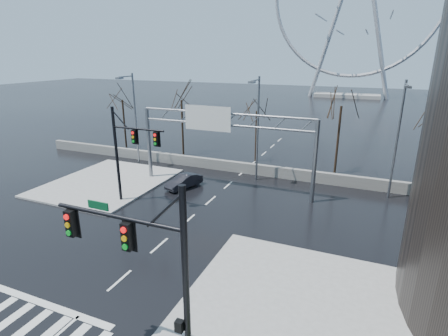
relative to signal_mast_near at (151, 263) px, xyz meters
The scene contains 16 objects.
ground 8.15m from the signal_mast_near, 141.85° to the left, with size 260.00×260.00×0.00m, color black.
sidewalk_right_ext 9.12m from the signal_mast_near, 51.18° to the left, with size 12.00×10.00×0.15m, color gray.
sidewalk_far 23.25m from the signal_mast_near, 135.18° to the left, with size 10.00×12.00×0.15m, color gray.
barrier_wall 24.96m from the signal_mast_near, 102.07° to the left, with size 52.00×0.50×1.10m, color slate.
signal_mast_near is the anchor object (origin of this frame).
signal_mast_far 17.03m from the signal_mast_near, 130.26° to the left, with size 4.72×0.41×8.00m.
sign_gantry 19.79m from the signal_mast_near, 106.19° to the left, with size 16.36×0.40×7.60m.
streetlight_left 28.07m from the signal_mast_near, 127.67° to the left, with size 0.50×2.55×10.00m.
streetlight_mid 22.44m from the signal_mast_near, 98.05° to the left, with size 0.50×2.55×10.00m.
streetlight_right 23.92m from the signal_mast_near, 68.25° to the left, with size 0.50×2.55×10.00m.
tree_far_left 36.36m from the signal_mast_near, 129.53° to the left, with size 3.50×3.50×7.00m.
tree_left 30.98m from the signal_mast_near, 117.18° to the left, with size 3.75×3.75×7.50m.
tree_center 29.00m from the signal_mast_near, 100.21° to the left, with size 3.25×3.25×6.50m.
tree_right 27.84m from the signal_mast_near, 82.02° to the left, with size 3.90×3.90×7.80m.
tree_far_right 30.45m from the signal_mast_near, 67.07° to the left, with size 3.40×3.40×6.80m.
car 20.31m from the signal_mast_near, 115.97° to the left, with size 1.31×3.75×1.23m, color black.
Camera 1 is at (11.64, -12.89, 11.89)m, focal length 28.00 mm.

